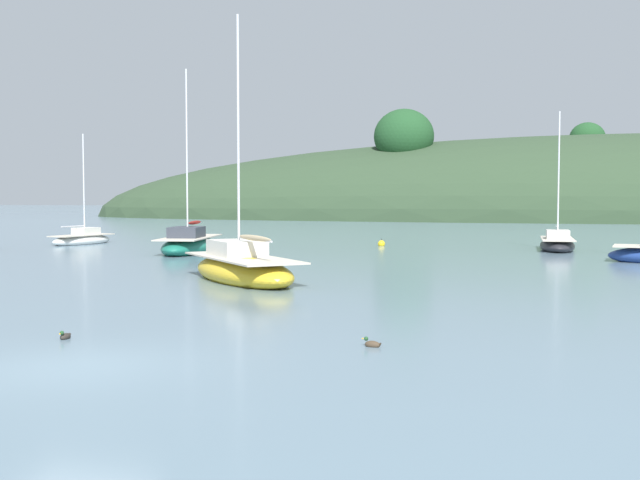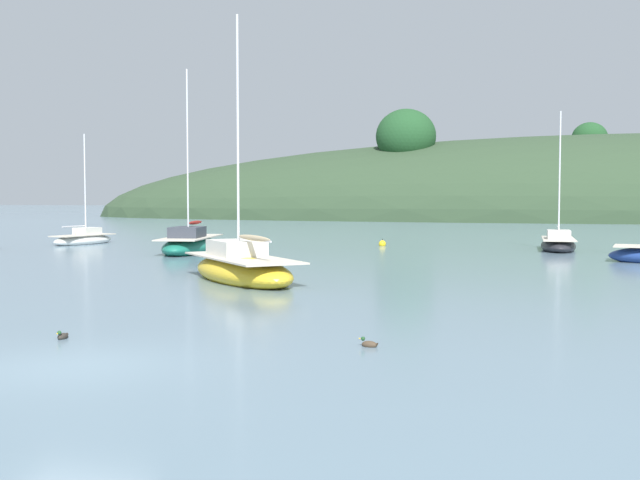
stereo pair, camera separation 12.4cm
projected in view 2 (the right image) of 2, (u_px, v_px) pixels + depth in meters
ground_plane at (71, 367)px, 14.44m from camera, size 400.00×400.00×0.00m
sailboat_navy_dinghy at (84, 239)px, 50.36m from camera, size 2.71×5.11×7.16m
sailboat_white_near at (190, 245)px, 42.96m from camera, size 3.30×7.31×10.07m
sailboat_cream_ketch at (242, 269)px, 28.88m from camera, size 6.53×7.16×9.91m
sailboat_orange_cutter at (558, 244)px, 44.69m from camera, size 2.02×5.61×7.98m
mooring_buoy_inner at (382, 244)px, 48.53m from camera, size 0.44×0.44×0.54m
duck_lone_right at (63, 336)px, 17.24m from camera, size 0.19×0.42×0.24m
duck_straggler at (369, 344)px, 16.33m from camera, size 0.42×0.26×0.24m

